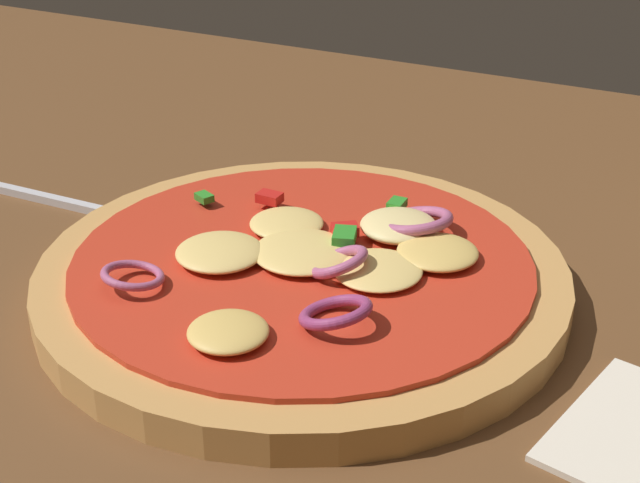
% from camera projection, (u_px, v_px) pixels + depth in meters
% --- Properties ---
extents(dining_table, '(1.14, 0.81, 0.03)m').
position_uv_depth(dining_table, '(259.00, 314.00, 0.49)').
color(dining_table, brown).
rests_on(dining_table, ground).
extents(pizza, '(0.27, 0.27, 0.03)m').
position_uv_depth(pizza, '(304.00, 274.00, 0.48)').
color(pizza, tan).
rests_on(pizza, dining_table).
extents(fork, '(0.17, 0.02, 0.01)m').
position_uv_depth(fork, '(73.00, 205.00, 0.57)').
color(fork, silver).
rests_on(fork, dining_table).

